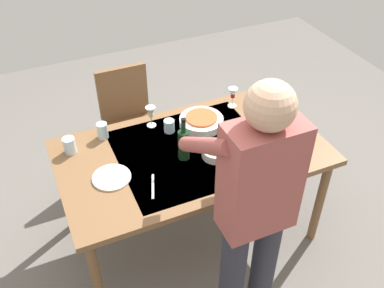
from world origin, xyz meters
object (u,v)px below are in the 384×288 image
Objects in this scene: dining_table at (192,159)px; wine_glass_right at (233,94)px; side_bowl_salad at (216,152)px; wine_bottle at (184,144)px; dinner_plate_far at (112,177)px; wine_glass_left at (151,113)px; water_cup_far_left at (169,126)px; person_server at (254,208)px; water_cup_near_right at (69,145)px; water_cup_near_left at (102,131)px; serving_bowl_pasta at (201,121)px; chair_near at (128,116)px; dinner_plate_near at (280,127)px.

wine_glass_right is at bearing -143.96° from dining_table.
wine_bottle is at bearing -19.26° from side_bowl_salad.
wine_bottle reaches higher than dinner_plate_far.
wine_glass_left is (0.15, -0.35, 0.18)m from dining_table.
person_server is at bearing 93.92° from water_cup_far_left.
water_cup_near_left is at bearing -163.98° from water_cup_near_right.
person_server is at bearing 80.62° from serving_bowl_pasta.
wine_glass_right is at bearing -144.61° from wine_bottle.
wine_glass_left is at bearing -79.61° from wine_bottle.
wine_bottle reaches higher than dining_table.
wine_bottle is 0.22m from side_bowl_salad.
wine_glass_right is 1.08m from dinner_plate_far.
wine_bottle is 1.96× the size of wine_glass_right.
chair_near is 8.44× the size of water_cup_near_right.
wine_bottle reaches higher than chair_near.
dinner_plate_far is (0.46, 0.00, -0.10)m from wine_bottle.
wine_bottle is at bearing -179.87° from dinner_plate_far.
dining_table is 0.89m from chair_near.
serving_bowl_pasta is 0.76m from dinner_plate_far.
wine_bottle is at bearing 1.96° from dinner_plate_near.
dining_table is at bearing 52.99° from serving_bowl_pasta.
chair_near is 6.03× the size of wine_glass_right.
wine_glass_left is 1.38× the size of water_cup_near_left.
water_cup_near_left is 1.02× the size of water_cup_near_right.
wine_glass_left is 0.84× the size of side_bowl_salad.
wine_glass_right is 1.72× the size of water_cup_far_left.
water_cup_near_left is at bearing -65.89° from person_server.
wine_glass_left reaches higher than water_cup_near_right.
wine_glass_left reaches higher than side_bowl_salad.
chair_near is 0.98m from wine_bottle.
water_cup_far_left reaches higher than dinner_plate_near.
serving_bowl_pasta is at bearing 174.48° from water_cup_far_left.
chair_near is at bearing -111.73° from dinner_plate_far.
side_bowl_salad is at bearing 52.06° from wine_glass_right.
serving_bowl_pasta is at bearing -159.22° from dinner_plate_far.
serving_bowl_pasta is (-0.24, -0.27, -0.08)m from wine_bottle.
water_cup_near_right is at bearing 46.86° from chair_near.
person_server is 0.70m from wine_bottle.
wine_glass_right is at bearing -159.01° from dinner_plate_far.
dinner_plate_near reaches higher than dining_table.
water_cup_near_right reaches higher than dinner_plate_far.
person_server reaches higher than water_cup_near_left.
water_cup_near_left is at bearing -36.50° from dining_table.
water_cup_near_right is 0.60× the size of side_bowl_salad.
chair_near is at bearing -83.36° from person_server.
wine_glass_right is 0.66× the size of dinner_plate_near.
serving_bowl_pasta is 1.67× the size of side_bowl_salad.
water_cup_near_left reaches higher than dining_table.
person_server reaches higher than wine_bottle.
water_cup_far_left is at bearing 129.53° from wine_glass_left.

